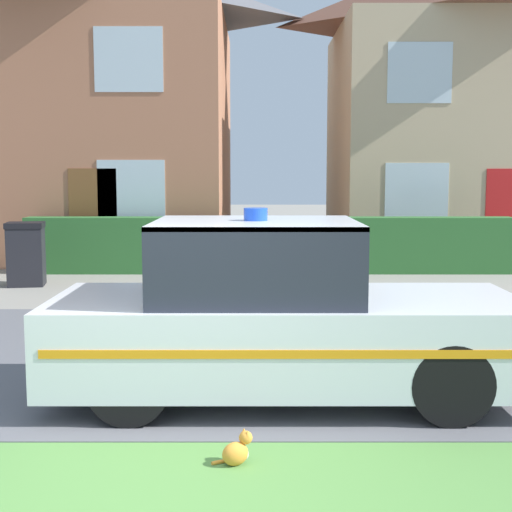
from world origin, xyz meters
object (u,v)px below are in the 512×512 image
(police_car, at_px, (280,317))
(house_right, at_px, (468,100))
(house_left, at_px, (65,92))
(wheelie_bin, at_px, (27,254))
(cat, at_px, (239,451))

(police_car, xyz_separation_m, house_right, (5.15, 12.14, 3.10))
(house_left, xyz_separation_m, wheelie_bin, (0.69, -5.51, -3.44))
(house_left, bearing_deg, police_car, -67.21)
(house_right, height_order, wheelie_bin, house_right)
(cat, height_order, wheelie_bin, wheelie_bin)
(police_car, bearing_deg, cat, -102.46)
(cat, relative_size, house_right, 0.04)
(police_car, relative_size, cat, 14.33)
(house_right, bearing_deg, police_car, -112.97)
(house_right, relative_size, wheelie_bin, 6.61)
(cat, distance_m, house_right, 15.16)
(cat, bearing_deg, wheelie_bin, 88.76)
(cat, xyz_separation_m, wheelie_bin, (-3.99, 7.89, 0.47))
(house_left, relative_size, wheelie_bin, 7.44)
(police_car, relative_size, house_left, 0.49)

